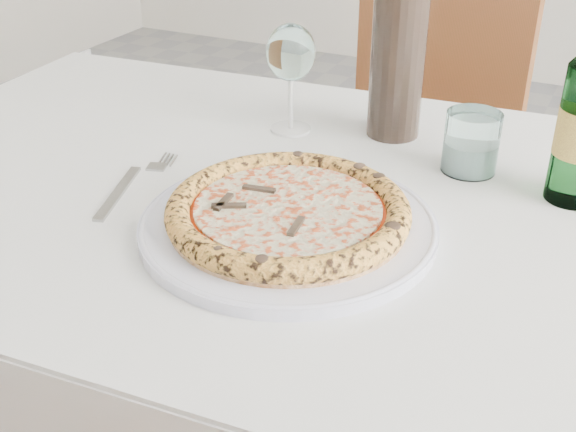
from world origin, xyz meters
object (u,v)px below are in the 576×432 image
dining_table (321,258)px  plate (288,224)px  pizza (288,211)px  tumbler (471,146)px  chair_far (417,139)px  wine_glass (291,56)px  wine_bottle (399,45)px

dining_table → plate: plate is taller
plate → pizza: size_ratio=1.22×
dining_table → tumbler: tumbler is taller
dining_table → chair_far: (-0.08, 0.74, -0.13)m
chair_far → tumbler: size_ratio=11.25×
wine_glass → wine_bottle: size_ratio=0.51×
dining_table → chair_far: 0.76m
plate → wine_bottle: (0.01, 0.33, 0.13)m
wine_glass → wine_bottle: bearing=20.5°
chair_far → wine_bottle: 0.63m
wine_bottle → plate: bearing=-92.6°
chair_far → wine_glass: size_ratio=5.70×
wine_bottle → tumbler: bearing=-29.7°
wine_glass → wine_bottle: wine_bottle is taller
wine_bottle → dining_table: bearing=-93.7°
tumbler → wine_bottle: wine_bottle is taller
pizza → wine_glass: size_ratio=1.73×
plate → wine_glass: size_ratio=2.11×
chair_far → wine_bottle: bearing=-79.2°
chair_far → wine_glass: 0.66m
dining_table → wine_bottle: 0.33m
pizza → wine_bottle: wine_bottle is taller
pizza → wine_glass: wine_glass is taller
tumbler → chair_far: bearing=111.5°
plate → wine_glass: bearing=115.2°
pizza → wine_glass: (-0.13, 0.28, 0.09)m
plate → wine_bottle: wine_bottle is taller
plate → wine_glass: 0.32m
dining_table → tumbler: (0.15, 0.15, 0.13)m
plate → wine_glass: wine_glass is taller
plate → wine_glass: (-0.13, 0.28, 0.11)m
tumbler → wine_bottle: 0.18m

